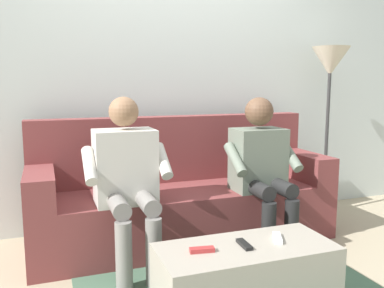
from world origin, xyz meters
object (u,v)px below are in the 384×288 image
Objects in this scene: person_left_seated at (262,164)px; remote_red at (202,250)px; coffee_table at (246,277)px; remote_white at (278,238)px; couch at (183,199)px; person_right_seated at (127,173)px; remote_black at (244,244)px; floor_lamp at (330,70)px.

person_left_seated reaches higher than remote_red.
coffee_table is 0.28m from remote_white.
couch reaches higher than remote_white.
person_right_seated reaches higher than remote_red.
couch reaches higher than remote_red.
remote_black is at bearing -60.16° from remote_white.
coffee_table is 0.85× the size of person_right_seated.
person_right_seated reaches higher than couch.
person_right_seated is at bearing 14.02° from floor_lamp.
coffee_table is 0.99m from person_left_seated.
person_left_seated is 0.73× the size of floor_lamp.
floor_lamp is (-0.94, -0.48, 0.69)m from person_left_seated.
coffee_table is at bearing 90.00° from couch.
couch is 1.07m from coffee_table.
couch is at bearing -34.18° from person_left_seated.
coffee_table is 6.87× the size of remote_black.
person_right_seated reaches higher than person_left_seated.
remote_black is at bearing -3.90° from coffee_table.
couch is 2.01× the size of person_right_seated.
remote_black is 1.08× the size of remote_red.
remote_red is (0.75, 0.72, -0.26)m from person_left_seated.
couch is 1.09m from remote_red.
person_left_seated is at bearing 145.82° from couch.
couch is 15.49× the size of remote_white.
remote_red and remote_white have the same top height.
person_right_seated is (0.50, 0.34, 0.31)m from couch.
couch is at bearing -145.91° from person_right_seated.
person_right_seated is 7.70× the size of remote_white.
person_left_seated is 7.96× the size of remote_black.
person_right_seated is 8.07× the size of remote_black.
coffee_table is 7.45× the size of remote_red.
floor_lamp is (-1.44, -1.21, 1.15)m from coffee_table.
remote_white is at bearing -82.75° from remote_black.
person_right_seated is at bearing -62.63° from remote_red.
remote_black is at bearing 89.32° from couch.
remote_black is 0.21m from remote_white.
coffee_table is at bearing 40.12° from floor_lamp.
coffee_table is 0.19m from remote_black.
person_right_seated is at bearing -110.28° from remote_white.
person_right_seated is 0.81m from remote_red.
floor_lamp is (-1.45, -1.21, 0.96)m from remote_black.
person_left_seated reaches higher than remote_white.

